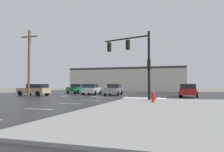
{
  "coord_description": "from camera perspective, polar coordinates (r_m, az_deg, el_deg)",
  "views": [
    {
      "loc": [
        8.44,
        -25.76,
        1.57
      ],
      "look_at": [
        -1.46,
        5.87,
        2.81
      ],
      "focal_mm": 35.38,
      "sensor_mm": 36.0,
      "label": 1
    }
  ],
  "objects": [
    {
      "name": "ground_plane",
      "position": [
        27.16,
        -0.77,
        -5.45
      ],
      "size": [
        120.0,
        120.0,
        0.0
      ],
      "primitive_type": "plane",
      "color": "slate"
    },
    {
      "name": "road_asphalt",
      "position": [
        27.15,
        -0.77,
        -5.43
      ],
      "size": [
        44.0,
        44.0,
        0.02
      ],
      "primitive_type": "cube",
      "color": "#232326",
      "rests_on": "ground_plane"
    },
    {
      "name": "snow_strip_curbside",
      "position": [
        22.08,
        8.42,
        -5.75
      ],
      "size": [
        4.0,
        1.6,
        0.06
      ],
      "primitive_type": "cube",
      "color": "white",
      "rests_on": "sidewalk_corner"
    },
    {
      "name": "lane_markings",
      "position": [
        25.48,
        0.85,
        -5.62
      ],
      "size": [
        36.15,
        36.15,
        0.01
      ],
      "color": "silver",
      "rests_on": "road_asphalt"
    },
    {
      "name": "traffic_signal_mast",
      "position": [
        21.11,
        6.21,
        5.33
      ],
      "size": [
        4.89,
        1.77,
        6.29
      ],
      "rotation": [
        0.0,
        0.0,
        2.83
      ],
      "color": "black",
      "rests_on": "sidewalk_corner"
    },
    {
      "name": "fire_hydrant",
      "position": [
        17.77,
        10.58,
        -5.44
      ],
      "size": [
        0.48,
        0.26,
        0.79
      ],
      "color": "red",
      "rests_on": "sidewalk_corner"
    },
    {
      "name": "strip_building_background",
      "position": [
        51.61,
        4.12,
        -0.92
      ],
      "size": [
        26.0,
        8.0,
        5.31
      ],
      "color": "beige",
      "rests_on": "ground_plane"
    },
    {
      "name": "sedan_green",
      "position": [
        39.31,
        -9.07,
        -3.15
      ],
      "size": [
        2.24,
        4.62,
        1.58
      ],
      "rotation": [
        0.0,
        0.0,
        -1.51
      ],
      "color": "#195933",
      "rests_on": "road_asphalt"
    },
    {
      "name": "sedan_silver",
      "position": [
        33.45,
        -5.25,
        -3.35
      ],
      "size": [
        2.43,
        4.68,
        1.58
      ],
      "rotation": [
        0.0,
        0.0,
        1.68
      ],
      "color": "#B7BABF",
      "rests_on": "road_asphalt"
    },
    {
      "name": "sedan_red",
      "position": [
        27.57,
        19.21,
        -3.51
      ],
      "size": [
        2.28,
        4.63,
        1.58
      ],
      "rotation": [
        0.0,
        0.0,
        1.5
      ],
      "color": "#B21919",
      "rests_on": "road_asphalt"
    },
    {
      "name": "sedan_grey",
      "position": [
        31.46,
        0.47,
        -3.44
      ],
      "size": [
        2.41,
        4.67,
        1.58
      ],
      "rotation": [
        0.0,
        0.0,
        -1.46
      ],
      "color": "slate",
      "rests_on": "road_asphalt"
    },
    {
      "name": "sedan_tan",
      "position": [
        32.19,
        -19.37,
        -3.29
      ],
      "size": [
        4.66,
        2.35,
        1.58
      ],
      "rotation": [
        0.0,
        0.0,
        3.05
      ],
      "color": "tan",
      "rests_on": "road_asphalt"
    },
    {
      "name": "utility_pole_mid",
      "position": [
        28.32,
        -20.67,
        3.44
      ],
      "size": [
        2.2,
        0.28,
        8.1
      ],
      "color": "brown",
      "rests_on": "ground_plane"
    }
  ]
}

